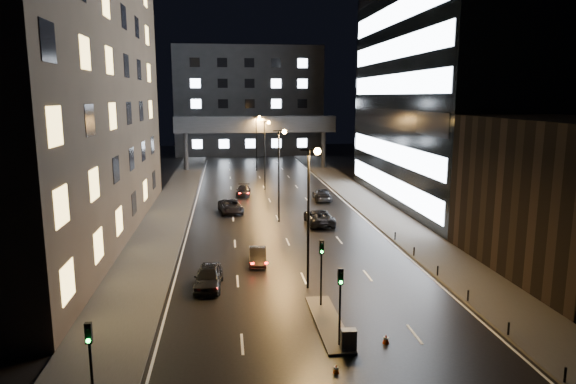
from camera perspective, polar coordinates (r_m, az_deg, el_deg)
name	(u,v)px	position (r m, az deg, el deg)	size (l,w,h in m)	color
ground	(270,200)	(68.30, -2.06, -0.93)	(160.00, 160.00, 0.00)	black
sidewalk_left	(170,210)	(63.53, -12.97, -2.01)	(5.00, 110.00, 0.15)	#383533
sidewalk_right	(371,205)	(65.72, 9.25, -1.45)	(5.00, 110.00, 0.15)	#383533
building_left	(35,25)	(53.79, -26.27, 16.34)	(15.00, 48.00, 40.00)	#2D2319
building_right_low	(564,197)	(44.62, 28.31, -0.53)	(10.00, 18.00, 12.00)	black
building_right_glass	(473,23)	(70.36, 19.88, 17.23)	(20.00, 36.00, 45.00)	black
building_far	(248,101)	(124.83, -4.42, 10.03)	(34.00, 14.00, 25.00)	#333335
skybridge	(256,125)	(97.00, -3.63, 7.43)	(30.00, 3.00, 10.00)	#333335
median_island	(328,322)	(32.28, 4.50, -14.25)	(1.60, 8.00, 0.15)	#383533
traffic_signal_near	(321,262)	(33.45, 3.73, -7.78)	(0.28, 0.34, 4.40)	black
traffic_signal_far	(340,294)	(28.39, 5.81, -11.23)	(0.28, 0.34, 4.40)	black
traffic_signal_corner	(90,356)	(23.99, -21.12, -16.59)	(0.28, 0.34, 4.40)	black
bollard_row	(452,283)	(39.08, 17.74, -9.63)	(0.12, 25.12, 0.90)	black
streetlight_near	(311,200)	(35.89, 2.54, -0.87)	(1.45, 0.50, 10.15)	black
streetlight_mid_a	(280,163)	(55.46, -0.86, 3.20)	(1.45, 0.50, 10.15)	black
streetlight_mid_b	(266,146)	(75.26, -2.49, 5.14)	(1.45, 0.50, 10.15)	black
streetlight_far	(257,136)	(95.14, -3.45, 6.26)	(1.45, 0.50, 10.15)	black
car_away_a	(208,277)	(37.88, -8.83, -9.31)	(1.91, 4.76, 1.62)	black
car_away_b	(258,256)	(42.71, -3.39, -7.11)	(1.38, 3.95, 1.30)	black
car_away_c	(231,206)	(61.21, -6.40, -1.61)	(2.54, 5.50, 1.53)	black
car_away_d	(243,191)	(71.74, -4.97, 0.14)	(1.90, 4.66, 1.35)	black
car_toward_a	(319,217)	(55.48, 3.46, -2.79)	(2.70, 5.86, 1.63)	black
car_toward_b	(322,195)	(68.26, 3.79, -0.30)	(2.14, 5.26, 1.53)	black
utility_cabinet	(349,339)	(29.02, 6.74, -15.92)	(0.83, 0.50, 1.10)	#4D4D4F
cone_a	(336,369)	(27.18, 5.37, -18.96)	(0.32, 0.32, 0.46)	#FF600D
cone_b	(386,339)	(30.34, 10.82, -15.72)	(0.39, 0.39, 0.54)	#F33D0C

